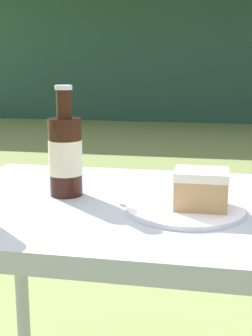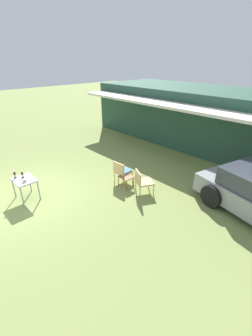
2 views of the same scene
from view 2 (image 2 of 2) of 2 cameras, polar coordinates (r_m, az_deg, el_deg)
ground_plane at (r=8.24m, az=-23.59°, el=-7.00°), size 60.00×60.00×0.00m
cabin_building at (r=13.11m, az=18.12°, el=12.64°), size 11.66×5.61×2.81m
wicker_chair_cushioned at (r=8.29m, az=-0.97°, el=-0.67°), size 0.55×0.56×0.83m
wicker_chair_plain at (r=7.64m, az=4.16°, el=-3.20°), size 0.72×0.73×0.83m
garden_side_table at (r=8.05m, az=0.01°, el=-2.47°), size 0.48×0.40×0.40m
patio_table at (r=7.93m, az=-24.40°, el=-3.15°), size 0.79×0.61×0.72m
cake_on_plate at (r=7.73m, az=-24.44°, el=-2.98°), size 0.24×0.24×0.09m
cola_bottle_near at (r=7.97m, az=-24.80°, el=-1.65°), size 0.07×0.07×0.25m
cola_bottle_far at (r=8.06m, az=-26.38°, el=-1.66°), size 0.07×0.07×0.25m
fork at (r=7.80m, az=-24.70°, el=-2.98°), size 0.16×0.07×0.01m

